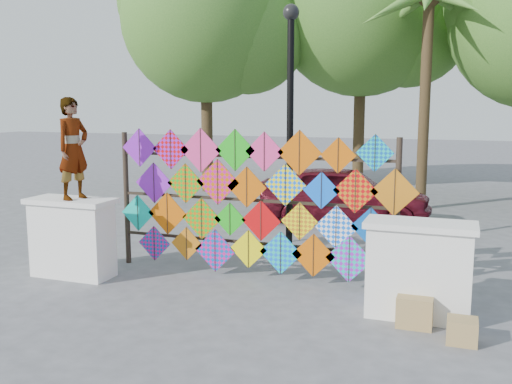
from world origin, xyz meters
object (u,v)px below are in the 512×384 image
(sedan, at_px, (344,194))
(lamppost, at_px, (290,109))
(kite_rack, at_px, (252,203))
(vendor_woman, at_px, (73,149))

(sedan, height_order, lamppost, lamppost)
(kite_rack, xyz_separation_m, vendor_woman, (-2.66, -0.93, 0.86))
(vendor_woman, bearing_deg, lamppost, -42.15)
(sedan, bearing_deg, kite_rack, 166.64)
(sedan, relative_size, lamppost, 0.89)
(vendor_woman, relative_size, lamppost, 0.36)
(kite_rack, relative_size, vendor_woman, 3.10)
(vendor_woman, distance_m, lamppost, 3.69)
(lamppost, bearing_deg, sedan, 84.78)
(kite_rack, bearing_deg, lamppost, 79.30)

